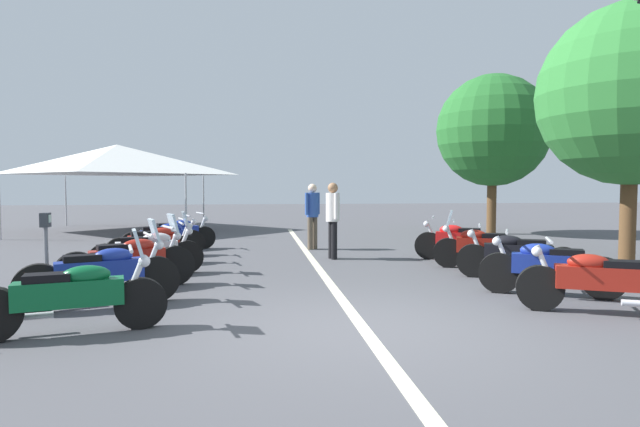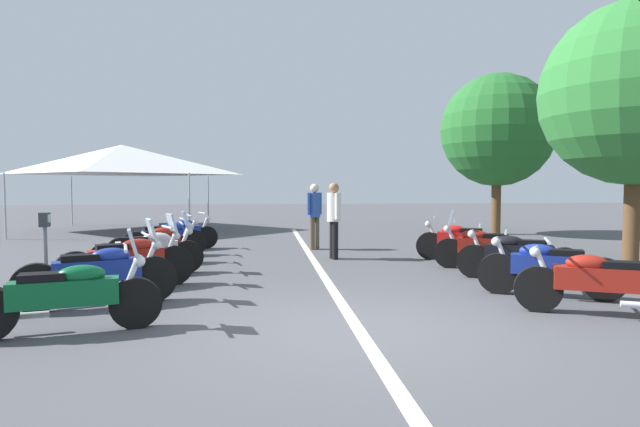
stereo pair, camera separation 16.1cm
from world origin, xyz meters
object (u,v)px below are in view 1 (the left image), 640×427
at_px(motorcycle_left_row_1, 102,273).
at_px(motorcycle_left_row_6, 176,233).
at_px(motorcycle_left_row_3, 149,251).
at_px(motorcycle_right_row_0, 601,281).
at_px(motorcycle_left_row_2, 130,261).
at_px(motorcycle_right_row_3, 481,246).
at_px(motorcycle_right_row_1, 549,267).
at_px(bystander_2, 333,214).
at_px(motorcycle_right_row_4, 458,240).
at_px(roadside_tree_0, 493,131).
at_px(motorcycle_left_row_0, 73,295).
at_px(event_tent, 117,160).
at_px(motorcycle_left_row_5, 164,238).
at_px(motorcycle_right_row_2, 517,255).
at_px(parking_meter, 46,238).
at_px(roadside_tree_1, 632,95).
at_px(bystander_0, 312,211).
at_px(motorcycle_left_row_4, 155,244).

bearing_deg(motorcycle_left_row_1, motorcycle_left_row_6, 68.15).
xyz_separation_m(motorcycle_left_row_3, motorcycle_right_row_0, (-3.83, -6.55, -0.01)).
bearing_deg(motorcycle_left_row_2, motorcycle_right_row_3, -13.30).
height_order(motorcycle_right_row_1, bystander_2, bystander_2).
bearing_deg(motorcycle_right_row_4, roadside_tree_0, -98.94).
relative_size(motorcycle_left_row_0, event_tent, 0.33).
bearing_deg(motorcycle_left_row_5, event_tent, 94.23).
xyz_separation_m(motorcycle_left_row_5, motorcycle_left_row_6, (1.23, -0.11, -0.00)).
bearing_deg(motorcycle_right_row_3, motorcycle_right_row_2, 116.72).
xyz_separation_m(motorcycle_right_row_4, roadside_tree_0, (5.89, -3.57, 3.13)).
relative_size(motorcycle_right_row_3, parking_meter, 1.47).
distance_m(motorcycle_left_row_5, motorcycle_right_row_0, 9.24).
height_order(motorcycle_left_row_2, roadside_tree_1, roadside_tree_1).
relative_size(motorcycle_left_row_3, bystander_0, 1.19).
bearing_deg(motorcycle_right_row_2, motorcycle_left_row_2, 25.40).
relative_size(motorcycle_left_row_6, bystander_2, 1.13).
distance_m(motorcycle_left_row_1, bystander_0, 7.16).
distance_m(motorcycle_left_row_1, bystander_2, 5.84).
relative_size(motorcycle_left_row_2, motorcycle_right_row_2, 1.02).
height_order(motorcycle_left_row_4, roadside_tree_0, roadside_tree_0).
xyz_separation_m(motorcycle_left_row_1, bystander_2, (4.30, -3.90, 0.56)).
relative_size(motorcycle_left_row_2, motorcycle_right_row_4, 1.08).
height_order(motorcycle_left_row_3, motorcycle_right_row_0, motorcycle_left_row_3).
xyz_separation_m(motorcycle_right_row_0, parking_meter, (2.11, 7.73, 0.45)).
xyz_separation_m(motorcycle_left_row_2, roadside_tree_0, (8.44, -10.20, 3.10)).
relative_size(motorcycle_left_row_1, bystander_0, 1.20).
relative_size(motorcycle_right_row_2, motorcycle_right_row_4, 1.06).
bearing_deg(motorcycle_right_row_2, motorcycle_left_row_6, -12.08).
height_order(motorcycle_right_row_2, roadside_tree_0, roadside_tree_0).
bearing_deg(parking_meter, motorcycle_left_row_4, 66.79).
bearing_deg(motorcycle_right_row_3, motorcycle_left_row_1, 41.33).
height_order(motorcycle_left_row_2, parking_meter, parking_meter).
bearing_deg(motorcycle_right_row_1, bystander_0, -36.98).
distance_m(motorcycle_right_row_4, event_tent, 13.24).
height_order(motorcycle_left_row_6, parking_meter, parking_meter).
bearing_deg(motorcycle_left_row_2, roadside_tree_1, -17.20).
distance_m(motorcycle_left_row_1, motorcycle_left_row_3, 2.58).
bearing_deg(bystander_2, motorcycle_right_row_1, -70.88).
distance_m(bystander_0, roadside_tree_0, 7.94).
distance_m(motorcycle_left_row_4, roadside_tree_0, 12.22).
xyz_separation_m(motorcycle_right_row_0, motorcycle_right_row_1, (1.16, 0.05, 0.01)).
xyz_separation_m(motorcycle_right_row_2, bystander_2, (2.98, 2.94, 0.59)).
height_order(motorcycle_left_row_2, motorcycle_left_row_3, motorcycle_left_row_2).
xyz_separation_m(motorcycle_left_row_4, motorcycle_right_row_4, (-0.09, -6.73, 0.00)).
height_order(motorcycle_right_row_1, event_tent, event_tent).
relative_size(motorcycle_left_row_4, roadside_tree_0, 0.35).
xyz_separation_m(motorcycle_left_row_3, motorcycle_right_row_1, (-2.67, -6.50, -0.01)).
bearing_deg(bystander_2, parking_meter, -157.82).
xyz_separation_m(motorcycle_left_row_6, roadside_tree_0, (3.31, -10.22, 3.13)).
xyz_separation_m(motorcycle_left_row_0, motorcycle_left_row_2, (2.59, -0.02, 0.02)).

